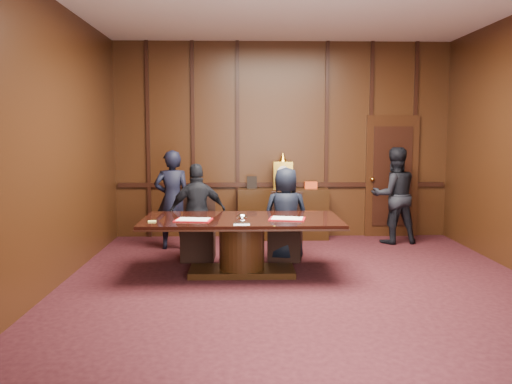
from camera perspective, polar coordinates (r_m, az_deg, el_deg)
room at (r=6.47m, az=5.54°, el=4.79°), size 7.00×7.04×3.50m
sideboard at (r=9.67m, az=2.83°, el=-2.08°), size 1.60×0.45×1.54m
conference_table at (r=7.22m, az=-1.50°, el=-4.72°), size 2.62×1.32×0.76m
folder_left at (r=7.03m, az=-6.61°, el=-2.92°), size 0.50×0.39×0.02m
folder_right at (r=7.09m, az=3.30°, el=-2.82°), size 0.51×0.41×0.02m
inkstand at (r=6.73m, az=-1.51°, el=-2.90°), size 0.20×0.14×0.12m
notepad at (r=6.99m, az=-10.89°, el=-3.05°), size 0.11×0.08×0.01m
chair_left at (r=8.15m, az=-6.08°, el=-5.04°), size 0.49×0.49×0.99m
chair_right at (r=8.15m, az=3.13°, el=-5.02°), size 0.56×0.56×0.99m
signatory_left at (r=8.01m, az=-6.16°, el=-2.15°), size 0.90×0.54×1.44m
signatory_right at (r=8.01m, az=3.16°, el=-2.32°), size 0.71×0.50×1.38m
witness_left at (r=8.89m, az=-8.79°, el=-0.81°), size 0.61×0.43×1.61m
witness_right at (r=9.53m, az=14.34°, el=-0.35°), size 0.86×0.70×1.64m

